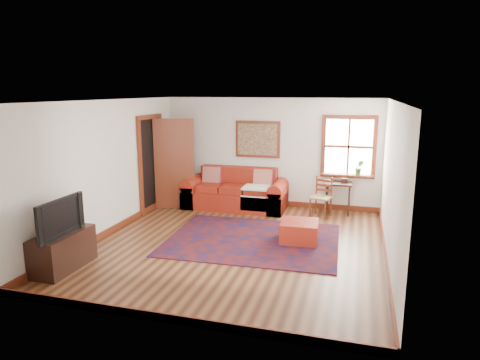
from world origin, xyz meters
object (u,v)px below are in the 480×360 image
(side_table, at_px, (338,188))
(ladder_back_chair, at_px, (322,195))
(media_cabinet, at_px, (63,251))
(red_ottoman, at_px, (299,232))
(red_leather_sofa, at_px, (236,195))

(side_table, xyz_separation_m, ladder_back_chair, (-0.33, -0.31, -0.12))
(media_cabinet, bearing_deg, ladder_back_chair, 47.75)
(red_ottoman, bearing_deg, red_leather_sofa, 129.76)
(ladder_back_chair, height_order, media_cabinet, ladder_back_chair)
(red_ottoman, bearing_deg, media_cabinet, -149.83)
(red_leather_sofa, height_order, media_cabinet, red_leather_sofa)
(red_ottoman, height_order, side_table, side_table)
(red_ottoman, distance_m, ladder_back_chair, 1.75)
(red_leather_sofa, bearing_deg, ladder_back_chair, -4.79)
(side_table, relative_size, ladder_back_chair, 0.81)
(media_cabinet, bearing_deg, red_leather_sofa, 69.06)
(media_cabinet, bearing_deg, red_ottoman, 33.30)
(red_ottoman, height_order, ladder_back_chair, ladder_back_chair)
(red_leather_sofa, distance_m, side_table, 2.32)
(side_table, distance_m, media_cabinet, 5.68)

